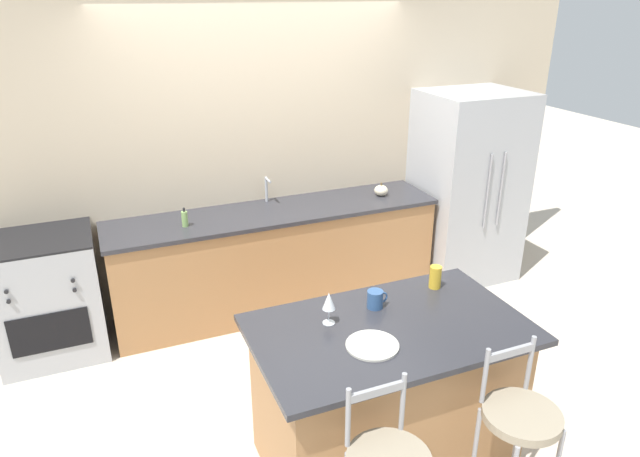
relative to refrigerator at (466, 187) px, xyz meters
The scene contains 14 objects.
ground_plane 2.08m from the refrigerator, behind, with size 18.00×18.00×0.00m, color beige.
wall_back 1.96m from the refrigerator, 167.84° to the left, with size 6.00×0.07×2.70m.
back_counter 1.91m from the refrigerator, behind, with size 2.78×0.66×0.90m.
sink_faucet 1.89m from the refrigerator, behind, with size 0.02×0.13×0.22m.
kitchen_island 2.66m from the refrigerator, 134.74° to the right, with size 1.50×0.90×0.91m.
refrigerator is the anchor object (origin of this frame).
oven_range 3.68m from the refrigerator, behind, with size 0.74×0.66×0.95m.
bar_stool_far 2.94m from the refrigerator, 120.54° to the right, with size 0.38×0.38×1.03m.
dinner_plate 2.84m from the refrigerator, 135.46° to the right, with size 0.28×0.28×0.02m.
wine_glass 2.74m from the refrigerator, 141.52° to the right, with size 0.07×0.07×0.19m.
coffee_mug 2.46m from the refrigerator, 137.94° to the right, with size 0.13×0.09×0.10m.
tumbler_cup 2.10m from the refrigerator, 131.19° to the right, with size 0.07×0.07×0.14m.
pumpkin_decoration 0.88m from the refrigerator, behind, with size 0.12×0.12×0.12m.
soap_bottle 2.62m from the refrigerator, behind, with size 0.05×0.05×0.15m.
Camera 1 is at (-1.35, -3.87, 2.59)m, focal length 32.00 mm.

